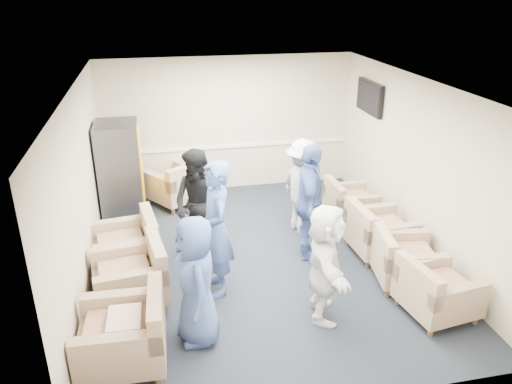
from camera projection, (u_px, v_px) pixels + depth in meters
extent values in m
plane|color=black|center=(259.00, 258.00, 7.82)|extent=(6.00, 6.00, 0.00)
plane|color=silver|center=(260.00, 86.00, 6.76)|extent=(6.00, 6.00, 0.00)
cube|color=beige|center=(228.00, 125.00, 9.99)|extent=(5.00, 0.02, 2.70)
cube|color=beige|center=(328.00, 295.00, 4.59)|extent=(5.00, 0.02, 2.70)
cube|color=beige|center=(81.00, 192.00, 6.82)|extent=(0.02, 6.00, 2.70)
cube|color=beige|center=(417.00, 166.00, 7.76)|extent=(0.02, 6.00, 2.70)
cube|color=white|center=(229.00, 146.00, 10.15)|extent=(4.98, 0.04, 0.06)
cube|color=black|center=(370.00, 97.00, 9.10)|extent=(0.07, 1.00, 0.58)
cube|color=black|center=(368.00, 97.00, 9.09)|extent=(0.01, 0.92, 0.50)
cube|color=#515259|center=(371.00, 105.00, 9.16)|extent=(0.04, 0.10, 0.25)
cube|color=#9A7D63|center=(123.00, 343.00, 5.56)|extent=(0.98, 0.98, 0.31)
cube|color=#9B7155|center=(121.00, 328.00, 5.48)|extent=(0.68, 0.63, 0.11)
cube|color=#9A7D63|center=(156.00, 311.00, 5.48)|extent=(0.19, 0.95, 0.44)
cube|color=#9A7D63|center=(130.00, 284.00, 6.66)|extent=(1.04, 1.04, 0.30)
cube|color=#9B7155|center=(129.00, 271.00, 6.58)|extent=(0.72, 0.68, 0.11)
cube|color=#9A7D63|center=(157.00, 255.00, 6.63)|extent=(0.28, 0.93, 0.43)
cube|color=#9A7D63|center=(126.00, 253.00, 7.40)|extent=(1.03, 1.03, 0.30)
cube|color=#9B7155|center=(124.00, 241.00, 7.32)|extent=(0.71, 0.68, 0.11)
cube|color=#9A7D63|center=(150.00, 227.00, 7.38)|extent=(0.28, 0.93, 0.43)
cube|color=#9A7D63|center=(437.00, 297.00, 6.43)|extent=(0.96, 0.96, 0.28)
cube|color=#9B7155|center=(439.00, 284.00, 6.35)|extent=(0.66, 0.63, 0.10)
cube|color=#9A7D63|center=(418.00, 280.00, 6.18)|extent=(0.26, 0.85, 0.40)
cube|color=#9A7D63|center=(406.00, 265.00, 7.12)|extent=(0.98, 0.98, 0.28)
cube|color=#9B7155|center=(408.00, 254.00, 7.05)|extent=(0.68, 0.64, 0.10)
cube|color=#9A7D63|center=(383.00, 245.00, 6.97)|extent=(0.27, 0.87, 0.41)
cube|color=#9A7D63|center=(380.00, 237.00, 7.88)|extent=(0.93, 0.93, 0.29)
cube|color=#9B7155|center=(381.00, 226.00, 7.80)|extent=(0.65, 0.61, 0.10)
cube|color=#9A7D63|center=(360.00, 220.00, 7.66)|extent=(0.19, 0.90, 0.42)
cube|color=#9A7D63|center=(351.00, 207.00, 9.00)|extent=(0.81, 0.81, 0.26)
cube|color=#9B7155|center=(352.00, 198.00, 8.93)|extent=(0.56, 0.52, 0.09)
cube|color=#9A7D63|center=(334.00, 192.00, 8.81)|extent=(0.14, 0.80, 0.38)
cube|color=#9A7D63|center=(176.00, 189.00, 9.68)|extent=(1.27, 1.27, 0.30)
cube|color=#9B7155|center=(175.00, 179.00, 9.60)|extent=(0.85, 0.86, 0.11)
cube|color=#9A7D63|center=(187.00, 176.00, 9.30)|extent=(0.83, 0.65, 0.43)
cube|color=#515259|center=(121.00, 173.00, 8.74)|extent=(0.71, 0.85, 1.80)
cube|color=#FF6D05|center=(141.00, 167.00, 8.78)|extent=(0.02, 0.73, 1.44)
cube|color=black|center=(145.00, 206.00, 9.07)|extent=(0.02, 0.43, 0.11)
cube|color=black|center=(155.00, 283.00, 6.81)|extent=(0.30, 0.23, 0.40)
sphere|color=black|center=(154.00, 272.00, 6.74)|extent=(0.20, 0.20, 0.20)
cube|color=beige|center=(125.00, 322.00, 5.46)|extent=(0.37, 0.49, 0.14)
imported|color=#40589A|center=(196.00, 281.00, 5.77)|extent=(0.60, 0.84, 1.62)
imported|color=#40589A|center=(216.00, 229.00, 6.66)|extent=(0.52, 0.74, 1.91)
imported|color=black|center=(199.00, 206.00, 7.55)|extent=(1.08, 1.05, 1.75)
imported|color=silver|center=(303.00, 187.00, 8.38)|extent=(0.87, 1.18, 1.64)
imported|color=#40589A|center=(309.00, 203.00, 7.53)|extent=(0.69, 1.15, 1.84)
imported|color=white|center=(325.00, 263.00, 6.19)|extent=(0.78, 1.52, 1.57)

